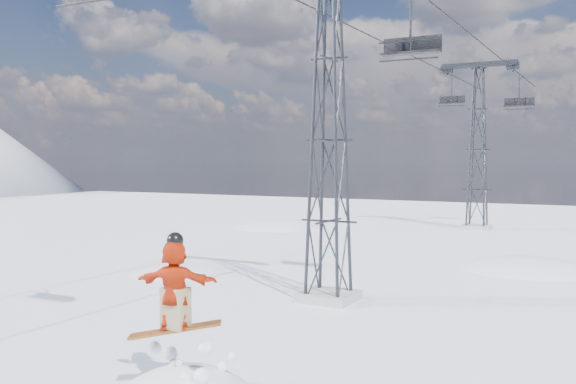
# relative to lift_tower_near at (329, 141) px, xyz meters

# --- Properties ---
(ground) EXTENTS (120.00, 120.00, 0.00)m
(ground) POSITION_rel_lift_tower_near_xyz_m (-0.80, -8.00, -5.47)
(ground) COLOR white
(ground) RESTS_ON ground
(lift_tower_near) EXTENTS (5.20, 1.80, 11.43)m
(lift_tower_near) POSITION_rel_lift_tower_near_xyz_m (0.00, 0.00, 0.00)
(lift_tower_near) COLOR #999999
(lift_tower_near) RESTS_ON ground
(lift_tower_far) EXTENTS (5.20, 1.80, 11.43)m
(lift_tower_far) POSITION_rel_lift_tower_near_xyz_m (0.00, 25.00, 0.00)
(lift_tower_far) COLOR #999999
(lift_tower_far) RESTS_ON ground
(haul_cables) EXTENTS (4.46, 51.00, 0.06)m
(haul_cables) POSITION_rel_lift_tower_near_xyz_m (0.00, 11.50, 5.38)
(haul_cables) COLOR black
(haul_cables) RESTS_ON ground
(lift_chair_mid) EXTENTS (2.09, 0.60, 2.59)m
(lift_chair_mid) POSITION_rel_lift_tower_near_xyz_m (2.20, 2.07, 3.31)
(lift_chair_mid) COLOR black
(lift_chair_mid) RESTS_ON ground
(lift_chair_far) EXTENTS (1.80, 0.52, 2.23)m
(lift_chair_far) POSITION_rel_lift_tower_near_xyz_m (-2.20, 26.61, 3.59)
(lift_chair_far) COLOR black
(lift_chair_far) RESTS_ON ground
(lift_chair_extra) EXTENTS (2.04, 0.59, 2.53)m
(lift_chair_extra) POSITION_rel_lift_tower_near_xyz_m (2.20, 28.12, 3.36)
(lift_chair_extra) COLOR black
(lift_chair_extra) RESTS_ON ground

